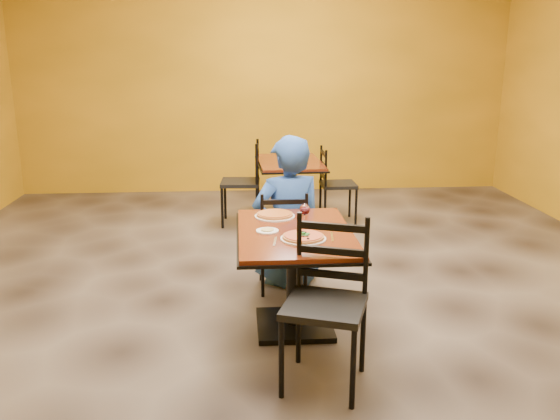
{
  "coord_description": "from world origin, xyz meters",
  "views": [
    {
      "loc": [
        -0.39,
        -4.4,
        1.96
      ],
      "look_at": [
        -0.09,
        -0.3,
        0.85
      ],
      "focal_mm": 37.06,
      "sensor_mm": 36.0,
      "label": 1
    }
  ],
  "objects": [
    {
      "name": "dip",
      "position": [
        -0.2,
        -0.51,
        0.76
      ],
      "size": [
        0.09,
        0.09,
        0.01
      ],
      "primitive_type": "cylinder",
      "color": "tan",
      "rests_on": "side_plate"
    },
    {
      "name": "pizza_main",
      "position": [
        0.04,
        -0.7,
        0.77
      ],
      "size": [
        0.28,
        0.28,
        0.02
      ],
      "primitive_type": "cylinder",
      "color": "maroon",
      "rests_on": "plate_main"
    },
    {
      "name": "pizza_far",
      "position": [
        -0.12,
        -0.13,
        0.77
      ],
      "size": [
        0.28,
        0.28,
        0.02
      ],
      "primitive_type": "cylinder",
      "color": "orange",
      "rests_on": "plate_far"
    },
    {
      "name": "plate_main",
      "position": [
        0.04,
        -0.7,
        0.76
      ],
      "size": [
        0.31,
        0.31,
        0.01
      ],
      "primitive_type": "cylinder",
      "color": "white",
      "rests_on": "table_main"
    },
    {
      "name": "diner",
      "position": [
        0.03,
        0.41,
        0.65
      ],
      "size": [
        0.72,
        0.56,
        1.31
      ],
      "primitive_type": "imported",
      "rotation": [
        0.0,
        0.0,
        3.38
      ],
      "color": "navy",
      "rests_on": "floor"
    },
    {
      "name": "fork",
      "position": [
        -0.16,
        -0.74,
        0.75
      ],
      "size": [
        0.04,
        0.19,
        0.0
      ],
      "primitive_type": "cube",
      "rotation": [
        0.0,
        0.0,
        -0.14
      ],
      "color": "silver",
      "rests_on": "table_main"
    },
    {
      "name": "plate_far",
      "position": [
        -0.12,
        -0.13,
        0.76
      ],
      "size": [
        0.31,
        0.31,
        0.01
      ],
      "primitive_type": "cylinder",
      "color": "white",
      "rests_on": "table_main"
    },
    {
      "name": "chair_main_near",
      "position": [
        0.1,
        -1.27,
        0.51
      ],
      "size": [
        0.59,
        0.59,
        1.02
      ],
      "primitive_type": null,
      "rotation": [
        0.0,
        0.0,
        -0.34
      ],
      "color": "black",
      "rests_on": "floor"
    },
    {
      "name": "wall_back",
      "position": [
        0.0,
        4.0,
        1.5
      ],
      "size": [
        7.0,
        0.01,
        3.0
      ],
      "primitive_type": "cube",
      "color": "orange",
      "rests_on": "ground"
    },
    {
      "name": "table_second",
      "position": [
        0.21,
        2.27,
        0.55
      ],
      "size": [
        0.79,
        1.14,
        0.75
      ],
      "rotation": [
        0.0,
        0.0,
        0.04
      ],
      "color": "#5A1B0E",
      "rests_on": "floor"
    },
    {
      "name": "chair_second_right",
      "position": [
        0.79,
        2.27,
        0.45
      ],
      "size": [
        0.41,
        0.41,
        0.9
      ],
      "primitive_type": null,
      "rotation": [
        0.0,
        0.0,
        1.58
      ],
      "color": "black",
      "rests_on": "floor"
    },
    {
      "name": "table_main",
      "position": [
        0.0,
        -0.5,
        0.56
      ],
      "size": [
        0.83,
        1.23,
        0.75
      ],
      "color": "#5A1B0E",
      "rests_on": "floor"
    },
    {
      "name": "knife",
      "position": [
        0.24,
        -0.67,
        0.75
      ],
      "size": [
        0.04,
        0.21,
        0.0
      ],
      "primitive_type": "cube",
      "rotation": [
        0.0,
        0.0,
        -0.11
      ],
      "color": "silver",
      "rests_on": "table_main"
    },
    {
      "name": "wine_glass",
      "position": [
        0.08,
        -0.39,
        0.84
      ],
      "size": [
        0.08,
        0.08,
        0.18
      ],
      "primitive_type": null,
      "color": "white",
      "rests_on": "table_main"
    },
    {
      "name": "chair_second_left",
      "position": [
        -0.37,
        2.27,
        0.49
      ],
      "size": [
        0.47,
        0.47,
        0.99
      ],
      "primitive_type": null,
      "rotation": [
        0.0,
        0.0,
        -1.64
      ],
      "color": "black",
      "rests_on": "floor"
    },
    {
      "name": "floor",
      "position": [
        0.0,
        0.0,
        0.0
      ],
      "size": [
        7.0,
        8.0,
        0.01
      ],
      "primitive_type": "cube",
      "color": "black",
      "rests_on": "ground"
    },
    {
      "name": "chair_main_far",
      "position": [
        -0.03,
        0.26,
        0.44
      ],
      "size": [
        0.4,
        0.4,
        0.88
      ],
      "primitive_type": null,
      "rotation": [
        0.0,
        0.0,
        3.14
      ],
      "color": "black",
      "rests_on": "floor"
    },
    {
      "name": "side_plate",
      "position": [
        -0.2,
        -0.51,
        0.76
      ],
      "size": [
        0.16,
        0.16,
        0.01
      ],
      "primitive_type": "cylinder",
      "color": "white",
      "rests_on": "table_main"
    }
  ]
}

